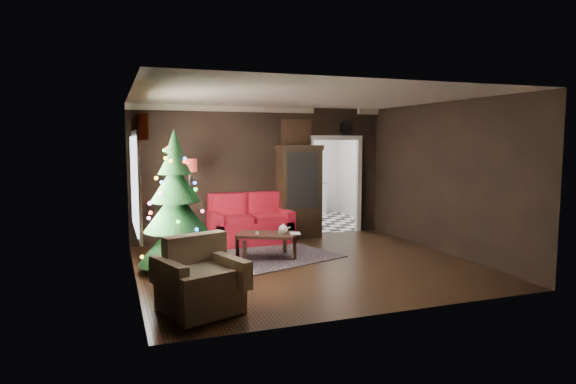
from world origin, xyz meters
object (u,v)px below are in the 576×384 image
object	(u,v)px
teapot	(283,229)
wall_clock	(346,127)
floor_lamp	(190,207)
curio_cabinet	(299,194)
christmas_tree	(176,207)
kitchen_table	(303,210)
coffee_table	(265,246)
loveseat	(250,219)
armchair	(200,275)

from	to	relation	value
teapot	wall_clock	bearing A→B (deg)	41.43
teapot	floor_lamp	bearing A→B (deg)	138.35
floor_lamp	wall_clock	xyz separation A→B (m)	(3.60, 0.65, 1.55)
curio_cabinet	christmas_tree	xyz separation A→B (m)	(-2.85, -1.98, 0.10)
wall_clock	kitchen_table	world-z (taller)	wall_clock
coffee_table	kitchen_table	size ratio (longest dim) A/B	1.31
loveseat	floor_lamp	bearing A→B (deg)	-168.58
loveseat	wall_clock	world-z (taller)	wall_clock
loveseat	floor_lamp	distance (m)	1.32
curio_cabinet	kitchen_table	world-z (taller)	curio_cabinet
loveseat	floor_lamp	world-z (taller)	floor_lamp
loveseat	coffee_table	xyz separation A→B (m)	(-0.11, -1.39, -0.27)
armchair	wall_clock	distance (m)	6.08
christmas_tree	armchair	bearing A→B (deg)	-89.32
armchair	curio_cabinet	bearing A→B (deg)	35.26
armchair	kitchen_table	distance (m)	6.41
christmas_tree	armchair	xyz separation A→B (m)	(0.02, -1.98, -0.59)
coffee_table	floor_lamp	bearing A→B (deg)	135.05
loveseat	armchair	world-z (taller)	loveseat
coffee_table	wall_clock	distance (m)	3.72
wall_clock	kitchen_table	distance (m)	2.43
floor_lamp	kitchen_table	size ratio (longest dim) A/B	2.45
loveseat	teapot	world-z (taller)	loveseat
christmas_tree	armchair	size ratio (longest dim) A/B	2.56
loveseat	curio_cabinet	bearing A→B (deg)	10.83
loveseat	curio_cabinet	size ratio (longest dim) A/B	0.89
christmas_tree	armchair	world-z (taller)	christmas_tree
coffee_table	teapot	size ratio (longest dim) A/B	5.43
loveseat	teapot	xyz separation A→B (m)	(0.17, -1.52, 0.04)
teapot	kitchen_table	world-z (taller)	kitchen_table
curio_cabinet	coffee_table	world-z (taller)	curio_cabinet
floor_lamp	armchair	distance (m)	3.52
floor_lamp	coffee_table	world-z (taller)	floor_lamp
floor_lamp	wall_clock	bearing A→B (deg)	10.27
floor_lamp	kitchen_table	world-z (taller)	floor_lamp
armchair	kitchen_table	bearing A→B (deg)	37.98
armchair	teapot	world-z (taller)	armchair
loveseat	wall_clock	size ratio (longest dim) A/B	5.31
floor_lamp	armchair	bearing A→B (deg)	-97.04
armchair	wall_clock	world-z (taller)	wall_clock
curio_cabinet	kitchen_table	xyz separation A→B (m)	(0.65, 1.43, -0.57)
christmas_tree	wall_clock	xyz separation A→B (m)	(4.05, 2.16, 1.33)
christmas_tree	wall_clock	world-z (taller)	wall_clock
loveseat	kitchen_table	world-z (taller)	loveseat
wall_clock	christmas_tree	bearing A→B (deg)	-151.99
teapot	kitchen_table	xyz separation A→B (m)	(1.63, 3.17, -0.17)
floor_lamp	wall_clock	world-z (taller)	wall_clock
teapot	loveseat	bearing A→B (deg)	96.54
armchair	coffee_table	size ratio (longest dim) A/B	0.91
armchair	floor_lamp	bearing A→B (deg)	63.83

